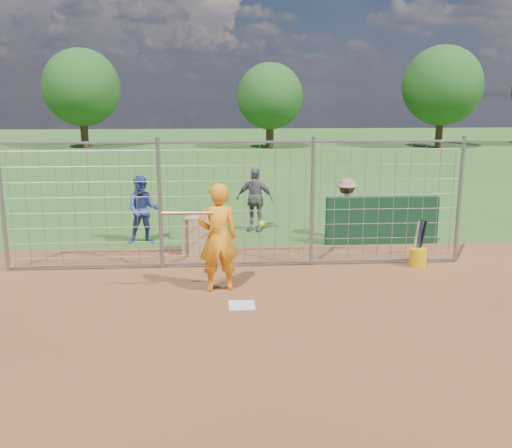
{
  "coord_description": "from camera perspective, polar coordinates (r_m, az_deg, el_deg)",
  "views": [
    {
      "loc": [
        -0.35,
        -9.02,
        3.39
      ],
      "look_at": [
        0.3,
        0.8,
        1.15
      ],
      "focal_mm": 40.0,
      "sensor_mm": 36.0,
      "label": 1
    }
  ],
  "objects": [
    {
      "name": "equipment_in_play",
      "position": [
        9.51,
        -5.06,
        0.84
      ],
      "size": [
        1.7,
        0.27,
        0.25
      ],
      "color": "silver",
      "rests_on": "ground"
    },
    {
      "name": "ground",
      "position": [
        9.64,
        -1.48,
        -7.77
      ],
      "size": [
        100.0,
        100.0,
        0.0
      ],
      "primitive_type": "plane",
      "color": "#2D591E",
      "rests_on": "ground"
    },
    {
      "name": "bystander_c",
      "position": [
        13.88,
        9.01,
        1.59
      ],
      "size": [
        1.02,
        0.69,
        1.45
      ],
      "primitive_type": "imported",
      "rotation": [
        0.0,
        0.0,
        2.97
      ],
      "color": "#9B7655",
      "rests_on": "ground"
    },
    {
      "name": "bystander_a",
      "position": [
        13.43,
        -11.24,
        1.4
      ],
      "size": [
        0.8,
        0.65,
        1.57
      ],
      "primitive_type": "imported",
      "rotation": [
        0.0,
        0.0,
        0.07
      ],
      "color": "navy",
      "rests_on": "ground"
    },
    {
      "name": "batter",
      "position": [
        9.92,
        -3.83,
        -1.38
      ],
      "size": [
        0.78,
        0.6,
        1.92
      ],
      "primitive_type": "imported",
      "rotation": [
        0.0,
        0.0,
        3.36
      ],
      "color": "orange",
      "rests_on": "ground"
    },
    {
      "name": "infield_dirt",
      "position": [
        6.91,
        -0.41,
        -16.48
      ],
      "size": [
        18.0,
        18.0,
        0.0
      ],
      "primitive_type": "plane",
      "color": "brown",
      "rests_on": "ground"
    },
    {
      "name": "backstop_fence",
      "position": [
        11.23,
        -1.93,
        1.87
      ],
      "size": [
        9.08,
        0.08,
        2.6
      ],
      "color": "gray",
      "rests_on": "ground"
    },
    {
      "name": "bucket_with_bats",
      "position": [
        11.91,
        15.92,
        -2.99
      ],
      "size": [
        0.34,
        0.38,
        0.98
      ],
      "color": "#DCAD0B",
      "rests_on": "ground"
    },
    {
      "name": "tree_line",
      "position": [
        37.31,
        1.59,
        13.3
      ],
      "size": [
        44.66,
        6.72,
        6.48
      ],
      "color": "#3F2B19",
      "rests_on": "ground"
    },
    {
      "name": "bystander_b",
      "position": [
        14.39,
        -0.14,
        2.49
      ],
      "size": [
        1.03,
        0.68,
        1.62
      ],
      "primitive_type": "imported",
      "rotation": [
        0.0,
        0.0,
        -0.33
      ],
      "color": "#59595E",
      "rests_on": "ground"
    },
    {
      "name": "dugout_wall",
      "position": [
        13.47,
        12.47,
        0.34
      ],
      "size": [
        2.6,
        0.2,
        1.1
      ],
      "primitive_type": "cube",
      "color": "#11381E",
      "rests_on": "ground"
    },
    {
      "name": "equipment_bin",
      "position": [
        12.37,
        -5.24,
        -1.23
      ],
      "size": [
        0.95,
        0.8,
        0.8
      ],
      "primitive_type": "cube",
      "rotation": [
        0.0,
        0.0,
        -0.37
      ],
      "color": "tan",
      "rests_on": "ground"
    },
    {
      "name": "home_plate",
      "position": [
        9.45,
        -1.43,
        -8.13
      ],
      "size": [
        0.43,
        0.43,
        0.02
      ],
      "primitive_type": "cube",
      "color": "silver",
      "rests_on": "ground"
    }
  ]
}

